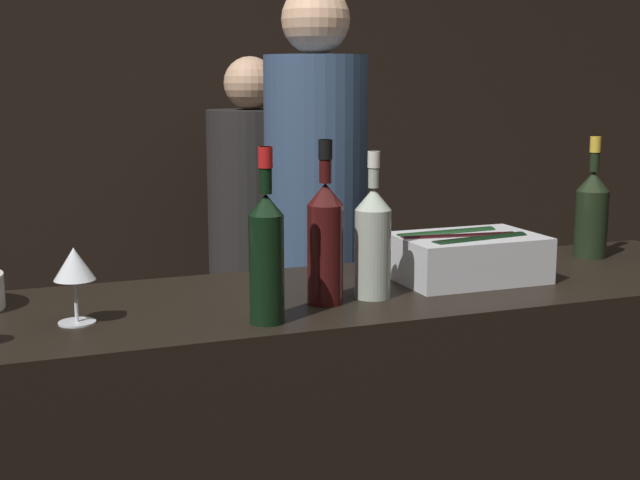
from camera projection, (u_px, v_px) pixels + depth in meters
wall_back_chalkboard at (152, 114)px, 3.95m from camera, size 6.40×0.06×2.80m
ice_bin_with_bottles at (466, 255)px, 2.20m from camera, size 0.35×0.24×0.12m
wine_glass at (74, 267)px, 1.80m from camera, size 0.08×0.08×0.16m
red_wine_bottle_burgundy at (266, 253)px, 1.80m from camera, size 0.07×0.07×0.36m
red_wine_bottle_black_foil at (325, 239)px, 1.95m from camera, size 0.08×0.08×0.36m
champagne_bottle at (592, 211)px, 2.47m from camera, size 0.09×0.09×0.33m
white_wine_bottle at (373, 240)px, 2.01m from camera, size 0.08×0.08×0.33m
person_in_hoodie at (252, 238)px, 3.65m from camera, size 0.36×0.36×1.64m
person_blond_tee at (316, 244)px, 2.82m from camera, size 0.32×0.32×1.84m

